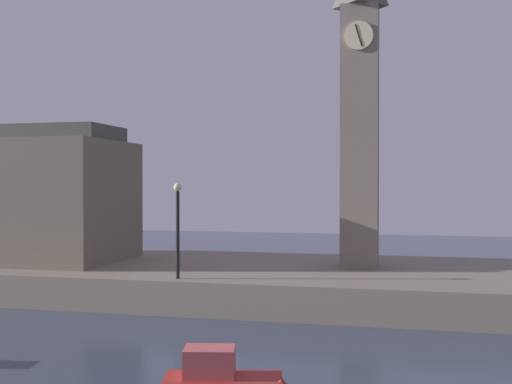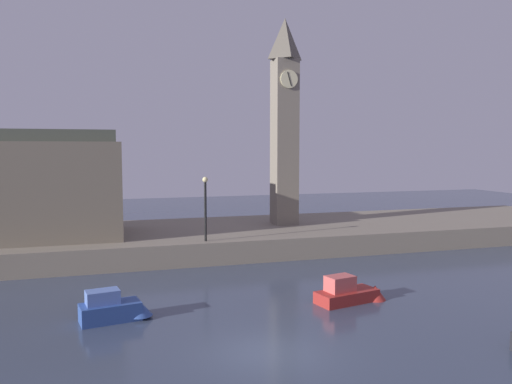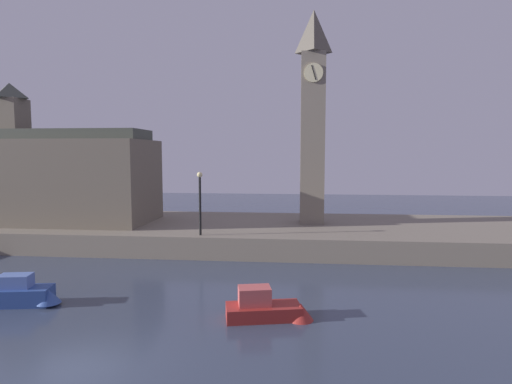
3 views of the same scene
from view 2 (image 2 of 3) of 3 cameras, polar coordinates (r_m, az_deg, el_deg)
name	(u,v)px [view 2 (image 2 of 3)]	position (r m, az deg, el deg)	size (l,w,h in m)	color
ground_plane	(267,353)	(19.40, 1.30, -17.82)	(120.00, 120.00, 0.00)	#384256
far_embankment	(184,239)	(38.02, -8.12, -5.34)	(70.00, 12.00, 1.50)	slate
clock_tower	(285,119)	(40.04, 3.26, 8.26)	(2.00, 2.06, 16.11)	slate
parliament_hall	(21,185)	(36.87, -25.15, 0.77)	(12.22, 6.92, 10.92)	#6B6051
streetlamp	(205,202)	(32.64, -5.77, -1.08)	(0.36, 0.36, 4.19)	black
boat_tour_blue	(115,309)	(23.38, -15.72, -12.61)	(3.27, 1.65, 1.39)	#2D4C93
boat_dinghy_red	(352,293)	(25.60, 10.89, -11.17)	(3.91, 1.94, 1.41)	maroon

